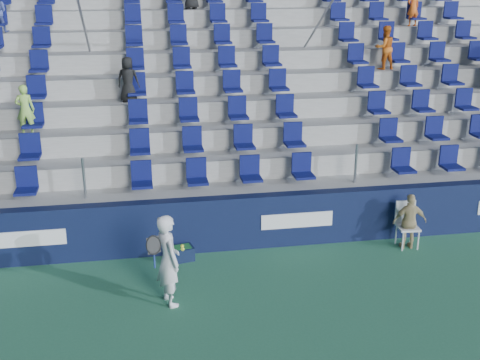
% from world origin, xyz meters
% --- Properties ---
extents(ground, '(70.00, 70.00, 0.00)m').
position_xyz_m(ground, '(0.00, 0.00, 0.00)').
color(ground, '#317451').
rests_on(ground, ground).
extents(sponsor_wall, '(24.00, 0.32, 1.20)m').
position_xyz_m(sponsor_wall, '(0.00, 3.15, 0.60)').
color(sponsor_wall, '#0F1738').
rests_on(sponsor_wall, ground).
extents(grandstand, '(24.00, 8.17, 6.63)m').
position_xyz_m(grandstand, '(-0.01, 8.24, 2.13)').
color(grandstand, '#AAAAA4').
rests_on(grandstand, ground).
extents(tennis_player, '(0.70, 0.73, 1.74)m').
position_xyz_m(tennis_player, '(-1.41, 1.05, 0.87)').
color(tennis_player, silver).
rests_on(tennis_player, ground).
extents(line_judge_chair, '(0.48, 0.49, 1.02)m').
position_xyz_m(line_judge_chair, '(3.89, 2.66, 0.58)').
color(line_judge_chair, white).
rests_on(line_judge_chair, ground).
extents(line_judge, '(0.77, 0.39, 1.26)m').
position_xyz_m(line_judge, '(3.89, 2.50, 0.63)').
color(line_judge, tan).
rests_on(line_judge, ground).
extents(ball_bin, '(0.60, 0.45, 0.30)m').
position_xyz_m(ball_bin, '(-1.08, 2.75, 0.16)').
color(ball_bin, black).
rests_on(ball_bin, ground).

